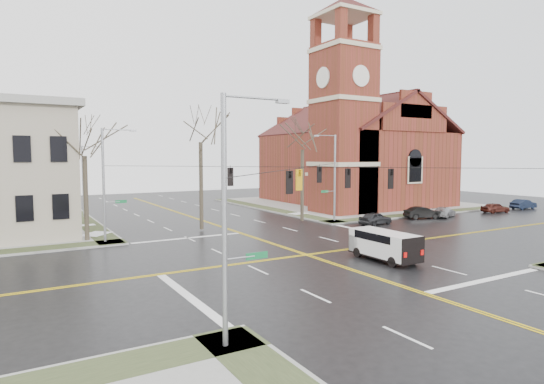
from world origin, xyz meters
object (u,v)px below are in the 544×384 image
streetlight_north_a (84,178)px  streetlight_north_b (64,173)px  signal_pole_sw (229,213)px  tree_nw_far (84,150)px  parked_car_b (423,213)px  tree_nw_near (201,136)px  parked_car_a (375,218)px  tree_ne (302,145)px  parked_car_d (495,208)px  parked_car_e (523,204)px  church (351,146)px  signal_pole_ne (333,175)px  signal_pole_nw (106,182)px  parked_car_c (444,212)px  cargo_van (382,243)px

streetlight_north_a → streetlight_north_b: bearing=90.0°
signal_pole_sw → tree_nw_far: 24.72m
parked_car_b → tree_nw_near: bearing=96.9°
parked_car_a → tree_ne: bearing=37.7°
parked_car_d → tree_ne: size_ratio=0.33×
signal_pole_sw → parked_car_e: signal_pole_sw is taller
church → tree_ne: size_ratio=2.46×
church → signal_pole_ne: church is taller
streetlight_north_a → tree_ne: bearing=-37.3°
signal_pole_sw → tree_ne: size_ratio=0.80×
signal_pole_nw → streetlight_north_b: size_ratio=1.12×
streetlight_north_a → streetlight_north_b: 20.00m
signal_pole_ne → parked_car_d: signal_pole_ne is taller
parked_car_a → parked_car_e: 26.35m
streetlight_north_b → tree_ne: (19.28, -34.70, 3.64)m
signal_pole_nw → tree_nw_far: bearing=129.7°
signal_pole_ne → parked_car_d: size_ratio=2.46×
parked_car_c → parked_car_d: size_ratio=1.12×
streetlight_north_b → parked_car_c: (35.55, -39.56, -3.87)m
streetlight_north_a → parked_car_d: streetlight_north_a is taller
cargo_van → tree_nw_far: 24.18m
parked_car_d → tree_nw_far: 47.01m
parked_car_c → parked_car_e: (15.45, -0.03, 0.06)m
tree_ne → signal_pole_nw: bearing=-174.8°
streetlight_north_b → tree_nw_far: bearing=-93.2°
tree_ne → streetlight_north_b: bearing=119.1°
parked_car_e → church: bearing=44.7°
streetlight_north_a → tree_nw_far: 15.35m
streetlight_north_a → cargo_van: size_ratio=1.57×
streetlight_north_b → cargo_van: (14.13, -51.85, -3.32)m
parked_car_a → parked_car_c: (10.90, 0.43, -0.06)m
cargo_van → parked_car_d: bearing=21.6°
parked_car_e → streetlight_north_a: bearing=70.1°
streetlight_north_b → parked_car_e: 64.68m
tree_ne → streetlight_north_a: bearing=142.7°
tree_nw_near → tree_ne: bearing=-0.8°
cargo_van → tree_nw_far: bearing=133.8°
parked_car_d → parked_car_e: 6.75m
signal_pole_ne → parked_car_e: signal_pole_ne is taller
signal_pole_sw → parked_car_b: bearing=31.5°
parked_car_b → tree_ne: size_ratio=0.36×
church → parked_car_e: size_ratio=6.98×
parked_car_e → signal_pole_ne: bearing=85.0°
signal_pole_ne → parked_car_c: (13.57, -3.06, -4.36)m
streetlight_north_a → parked_car_c: (35.55, -19.56, -3.87)m
parked_car_a → tree_ne: tree_ne is taller
parked_car_d → tree_nw_far: tree_nw_far is taller
signal_pole_nw → streetlight_north_a: signal_pole_nw is taller
signal_pole_ne → tree_nw_near: 14.53m
signal_pole_nw → cargo_van: size_ratio=1.76×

